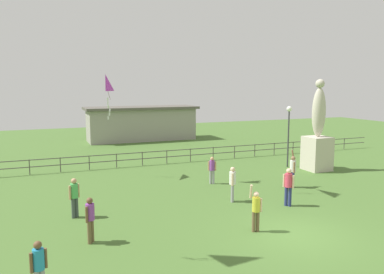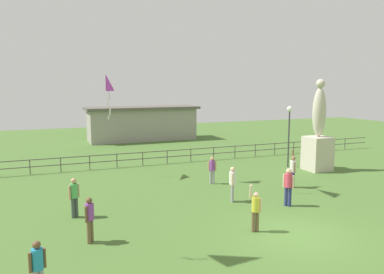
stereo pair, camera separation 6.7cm
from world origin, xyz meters
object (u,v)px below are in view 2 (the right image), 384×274
person_2 (90,217)px  person_4 (232,182)px  person_0 (38,265)px  kite_1 (106,85)px  person_7 (288,185)px  lamppost (289,122)px  person_6 (212,168)px  statue_monument (318,140)px  person_1 (255,208)px  person_3 (293,169)px  person_5 (74,195)px

person_2 → person_4: (6.82, 2.34, 0.02)m
person_0 → kite_1: kite_1 is taller
person_0 → person_7: size_ratio=0.89×
lamppost → person_6: size_ratio=2.68×
statue_monument → person_0: size_ratio=3.78×
person_6 → kite_1: size_ratio=0.58×
person_1 → person_3: person_3 is taller
person_3 → person_6: (-3.68, 2.32, -0.13)m
lamppost → person_0: size_ratio=2.64×
lamppost → person_5: (-14.20, -4.92, -2.04)m
statue_monument → person_1: (-9.24, -7.59, -1.09)m
person_2 → person_7: person_7 is taller
lamppost → person_6: (-6.60, -2.12, -2.12)m
lamppost → person_4: (-7.12, -5.47, -2.04)m
person_4 → lamppost: bearing=37.5°
lamppost → person_2: lamppost is taller
person_3 → person_5: (-11.27, -0.49, -0.05)m
person_6 → person_7: size_ratio=0.87×
statue_monument → person_3: size_ratio=2.91×
statue_monument → lamppost: bearing=127.6°
person_3 → kite_1: size_ratio=0.76×
person_7 → kite_1: kite_1 is taller
person_3 → person_7: bearing=-130.2°
person_7 → kite_1: 11.80m
person_0 → person_4: 10.09m
person_5 → person_7: bearing=-12.8°
person_1 → person_5: 7.40m
person_6 → person_7: (1.52, -4.88, 0.13)m
person_2 → person_3: size_ratio=0.81×
person_1 → person_2: size_ratio=1.11×
lamppost → person_5: bearing=-160.9°
person_4 → kite_1: size_ratio=0.64×
person_1 → person_7: 3.66m
person_2 → person_6: (7.34, 5.69, -0.06)m
person_1 → person_7: (3.00, 2.10, 0.09)m
person_1 → kite_1: kite_1 is taller
person_5 → person_6: bearing=20.3°
lamppost → person_4: size_ratio=2.45×
statue_monument → person_1: bearing=-140.6°
person_0 → kite_1: (3.97, 12.62, 4.60)m
person_1 → person_6: person_1 is taller
statue_monument → person_0: 19.27m
person_5 → person_1: bearing=-34.3°
person_6 → person_7: bearing=-72.7°
person_5 → kite_1: 8.43m
person_6 → kite_1: kite_1 is taller
person_0 → person_1: bearing=13.5°
person_6 → person_2: bearing=-142.2°
person_5 → person_6: 8.10m
person_2 → person_3: 11.52m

